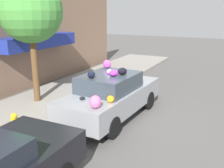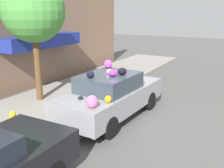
% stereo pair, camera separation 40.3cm
% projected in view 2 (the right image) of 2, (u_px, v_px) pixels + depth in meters
% --- Properties ---
extents(ground_plane, '(60.00, 60.00, 0.00)m').
position_uv_depth(ground_plane, '(109.00, 116.00, 8.99)').
color(ground_plane, '#565451').
extents(sidewalk_curb, '(24.00, 3.20, 0.14)m').
position_uv_depth(sidewalk_curb, '(49.00, 101.00, 10.25)').
color(sidewalk_curb, gray).
rests_on(sidewalk_curb, ground).
extents(building_facade, '(18.00, 1.20, 4.72)m').
position_uv_depth(building_facade, '(8.00, 40.00, 10.79)').
color(building_facade, '#846651').
rests_on(building_facade, ground).
extents(street_tree, '(2.30, 2.30, 4.51)m').
position_uv_depth(street_tree, '(33.00, 11.00, 9.38)').
color(street_tree, brown).
rests_on(street_tree, sidewalk_curb).
extents(fire_hydrant, '(0.20, 0.20, 0.70)m').
position_uv_depth(fire_hydrant, '(14.00, 123.00, 7.23)').
color(fire_hydrant, gold).
rests_on(fire_hydrant, sidewalk_curb).
extents(art_car, '(4.42, 1.94, 1.83)m').
position_uv_depth(art_car, '(111.00, 95.00, 8.69)').
color(art_car, gray).
rests_on(art_car, ground).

